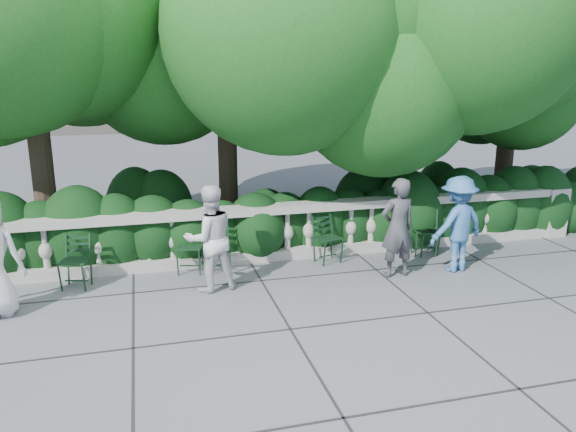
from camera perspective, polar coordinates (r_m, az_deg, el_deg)
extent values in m
plane|color=#55585E|center=(8.52, 1.75, -8.19)|extent=(90.00, 90.00, 0.00)
cube|color=#9E998E|center=(10.11, -1.17, -3.87)|extent=(12.00, 0.32, 0.18)
cube|color=#9E998E|center=(9.88, -1.19, 0.75)|extent=(12.00, 0.36, 0.14)
cube|color=#9E998E|center=(12.62, 25.23, 0.43)|extent=(0.44, 0.44, 1.00)
cylinder|color=#3F3023|center=(11.21, -23.61, 3.67)|extent=(0.40, 0.40, 2.80)
ellipsoid|color=#103B11|center=(10.62, -25.26, 15.36)|extent=(5.28, 5.28, 3.96)
cylinder|color=#3F3023|center=(11.76, -6.17, 6.77)|extent=(0.40, 0.40, 3.40)
ellipsoid|color=#103B11|center=(11.18, -6.14, 20.44)|extent=(6.24, 6.24, 4.68)
cylinder|color=#3F3023|center=(12.16, 11.00, 5.90)|extent=(0.40, 0.40, 3.00)
ellipsoid|color=#103B11|center=(11.63, 12.63, 17.39)|extent=(5.52, 5.52, 4.14)
cylinder|color=#3F3023|center=(14.15, 21.14, 5.58)|extent=(0.40, 0.40, 2.60)
ellipsoid|color=#103B11|center=(13.69, 22.97, 13.99)|extent=(4.80, 4.80, 3.60)
imported|color=#3D3E42|center=(9.25, 11.07, -1.19)|extent=(0.63, 0.45, 1.64)
imported|color=silver|center=(8.60, -7.94, -2.27)|extent=(0.91, 0.77, 1.65)
imported|color=teal|center=(9.75, 16.84, -0.79)|extent=(1.16, 0.83, 1.62)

